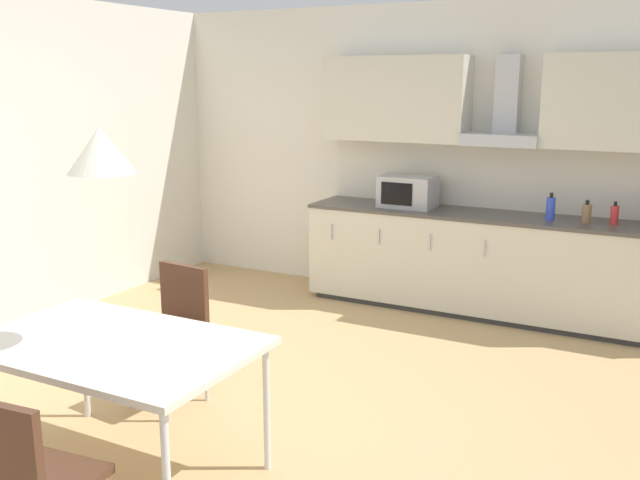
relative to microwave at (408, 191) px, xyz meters
name	(u,v)px	position (x,y,z in m)	size (l,w,h in m)	color
ground_plane	(246,421)	(0.00, -2.66, -1.03)	(7.59, 8.87, 0.02)	tan
wall_back	(422,153)	(0.00, 0.35, 0.31)	(6.08, 0.10, 2.67)	silver
kitchen_counter	(492,264)	(0.79, 0.00, -0.58)	(3.30, 0.62, 0.88)	#333333
backsplash_tile	(505,178)	(0.79, 0.29, 0.14)	(3.28, 0.02, 0.56)	silver
upper_wall_cabinets	(505,102)	(0.79, 0.13, 0.80)	(3.28, 0.40, 0.75)	beige
microwave	(408,191)	(0.00, 0.00, 0.00)	(0.48, 0.35, 0.28)	#ADADB2
bottle_brown	(587,213)	(1.53, -0.04, -0.06)	(0.07, 0.07, 0.19)	brown
bottle_blue	(551,208)	(1.25, -0.03, -0.04)	(0.07, 0.07, 0.22)	blue
bottle_red	(614,215)	(1.73, 0.02, -0.06)	(0.06, 0.06, 0.18)	red
dining_table	(114,350)	(-0.24, -3.46, -0.34)	(1.41, 0.91, 0.73)	silver
chair_near_right	(24,474)	(0.09, -4.30, -0.49)	(0.43, 0.43, 0.87)	#4C2D1E
chair_far_left	(174,320)	(-0.54, -2.62, -0.49)	(0.44, 0.44, 0.87)	#4C2D1E
pendant_lamp	(100,150)	(-0.24, -3.46, 0.66)	(0.32, 0.32, 0.22)	silver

